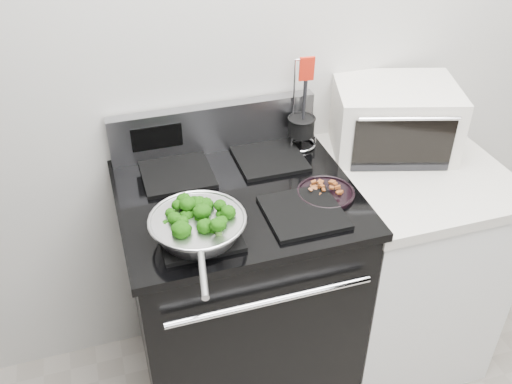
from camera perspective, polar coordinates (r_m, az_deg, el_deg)
name	(u,v)px	position (r m, az deg, el deg)	size (l,w,h in m)	color
back_wall	(291,33)	(2.09, 3.48, 15.58)	(4.00, 0.02, 2.70)	beige
gas_range	(239,292)	(2.20, -1.69, -9.96)	(0.79, 0.69, 1.13)	black
counter	(399,261)	(2.44, 14.13, -6.75)	(0.62, 0.68, 0.92)	white
skillet	(198,226)	(1.69, -5.83, -3.40)	(0.29, 0.46, 0.06)	silver
broccoli_pile	(197,221)	(1.68, -5.88, -2.87)	(0.23, 0.23, 0.08)	black
bacon_plate	(326,190)	(1.90, 7.00, 0.17)	(0.19, 0.19, 0.04)	black
utensil_holder	(301,131)	(2.14, 4.53, 6.13)	(0.12, 0.12, 0.36)	silver
toaster_oven	(394,118)	(2.21, 13.61, 7.20)	(0.52, 0.44, 0.25)	silver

